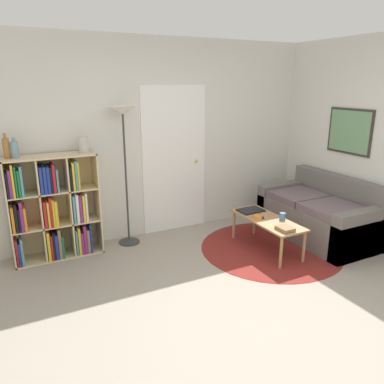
% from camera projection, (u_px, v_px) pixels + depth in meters
% --- Properties ---
extents(ground_plane, '(14.00, 14.00, 0.00)m').
position_uv_depth(ground_plane, '(262.00, 317.00, 3.37)').
color(ground_plane, gray).
extents(wall_back, '(7.45, 0.11, 2.60)m').
position_uv_depth(wall_back, '(160.00, 140.00, 5.02)').
color(wall_back, silver).
rests_on(wall_back, ground_plane).
extents(wall_right, '(0.08, 5.33, 2.60)m').
position_uv_depth(wall_right, '(350.00, 139.00, 4.98)').
color(wall_right, silver).
rests_on(wall_right, ground_plane).
extents(rug, '(1.77, 1.77, 0.01)m').
position_uv_depth(rug, '(271.00, 248.00, 4.76)').
color(rug, maroon).
rests_on(rug, ground_plane).
extents(bookshelf, '(1.01, 0.34, 1.24)m').
position_uv_depth(bookshelf, '(53.00, 209.00, 4.39)').
color(bookshelf, beige).
rests_on(bookshelf, ground_plane).
extents(floor_lamp, '(0.34, 0.34, 1.76)m').
position_uv_depth(floor_lamp, '(123.00, 127.00, 4.52)').
color(floor_lamp, '#333333').
rests_on(floor_lamp, ground_plane).
extents(couch, '(0.86, 1.55, 0.82)m').
position_uv_depth(couch, '(321.00, 216.00, 5.07)').
color(couch, '#66605B').
rests_on(couch, ground_plane).
extents(coffee_table, '(0.42, 1.04, 0.41)m').
position_uv_depth(coffee_table, '(267.00, 222.00, 4.64)').
color(coffee_table, '#AD7F51').
rests_on(coffee_table, ground_plane).
extents(laptop, '(0.33, 0.24, 0.02)m').
position_uv_depth(laptop, '(251.00, 210.00, 4.90)').
color(laptop, black).
rests_on(laptop, coffee_table).
extents(bowl, '(0.11, 0.11, 0.04)m').
position_uv_depth(bowl, '(258.00, 217.00, 4.63)').
color(bowl, orange).
rests_on(bowl, coffee_table).
extents(book_stack_on_table, '(0.16, 0.19, 0.04)m').
position_uv_depth(book_stack_on_table, '(285.00, 229.00, 4.26)').
color(book_stack_on_table, olive).
rests_on(book_stack_on_table, coffee_table).
extents(cup, '(0.07, 0.07, 0.09)m').
position_uv_depth(cup, '(282.00, 216.00, 4.58)').
color(cup, teal).
rests_on(cup, coffee_table).
extents(remote, '(0.09, 0.15, 0.02)m').
position_uv_depth(remote, '(260.00, 216.00, 4.69)').
color(remote, black).
rests_on(remote, coffee_table).
extents(bottle_left, '(0.07, 0.07, 0.28)m').
position_uv_depth(bottle_left, '(6.00, 148.00, 4.02)').
color(bottle_left, olive).
rests_on(bottle_left, bookshelf).
extents(bottle_middle, '(0.08, 0.08, 0.23)m').
position_uv_depth(bottle_middle, '(15.00, 149.00, 4.05)').
color(bottle_middle, '#6B93A3').
rests_on(bottle_middle, bookshelf).
extents(vase_on_shelf, '(0.11, 0.11, 0.19)m').
position_uv_depth(vase_on_shelf, '(83.00, 145.00, 4.37)').
color(vase_on_shelf, '#B7B2A8').
rests_on(vase_on_shelf, bookshelf).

